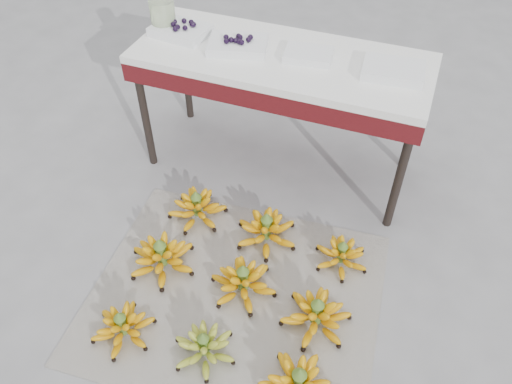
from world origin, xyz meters
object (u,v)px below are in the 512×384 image
(bunch_mid_center, at_px, (243,282))
(tray_far_right, at_px, (393,70))
(bunch_back_right, at_px, (341,255))
(tray_far_left, at_px, (181,30))
(bunch_mid_left, at_px, (162,257))
(glass_jar, at_px, (163,16))
(bunch_back_left, at_px, (197,208))
(bunch_mid_right, at_px, (316,315))
(tray_right, at_px, (308,55))
(newspaper_mat, at_px, (235,296))
(bunch_front_right, at_px, (298,384))
(bunch_front_left, at_px, (123,327))
(vendor_table, at_px, (281,69))
(tray_left, at_px, (238,45))
(bunch_front_center, at_px, (204,347))
(bunch_back_center, at_px, (266,230))

(bunch_mid_center, bearing_deg, tray_far_right, 80.21)
(bunch_back_right, height_order, tray_far_left, tray_far_left)
(bunch_mid_left, bearing_deg, glass_jar, 137.65)
(bunch_back_right, height_order, tray_far_right, tray_far_right)
(bunch_back_left, relative_size, tray_far_right, 1.12)
(bunch_mid_left, bearing_deg, bunch_back_left, 112.33)
(bunch_mid_left, height_order, bunch_mid_right, bunch_mid_left)
(bunch_mid_left, height_order, tray_right, tray_right)
(bunch_mid_right, bearing_deg, newspaper_mat, 158.47)
(bunch_front_right, distance_m, bunch_mid_left, 0.84)
(bunch_front_left, height_order, bunch_front_right, bunch_front_right)
(bunch_mid_center, height_order, tray_right, tray_right)
(bunch_front_left, bearing_deg, bunch_back_left, 70.62)
(bunch_mid_left, relative_size, vendor_table, 0.29)
(bunch_mid_right, relative_size, tray_left, 1.20)
(bunch_mid_center, relative_size, bunch_back_right, 1.12)
(bunch_front_center, bearing_deg, bunch_mid_left, 140.15)
(vendor_table, distance_m, tray_far_left, 0.55)
(bunch_front_right, height_order, bunch_mid_center, bunch_front_right)
(bunch_front_right, bearing_deg, vendor_table, 98.24)
(newspaper_mat, distance_m, bunch_back_right, 0.52)
(bunch_front_right, bearing_deg, tray_right, 92.79)
(vendor_table, height_order, glass_jar, glass_jar)
(tray_left, bearing_deg, bunch_front_left, -91.22)
(newspaper_mat, bearing_deg, bunch_mid_right, -0.92)
(bunch_front_right, xyz_separation_m, bunch_back_left, (-0.75, 0.69, -0.00))
(tray_far_left, bearing_deg, bunch_mid_right, -42.16)
(tray_far_left, bearing_deg, newspaper_mat, -54.59)
(newspaper_mat, relative_size, tray_far_left, 4.21)
(bunch_back_center, bearing_deg, bunch_back_right, -23.74)
(tray_right, xyz_separation_m, glass_jar, (-0.76, 0.00, 0.06))
(bunch_back_center, bearing_deg, bunch_front_center, -114.44)
(bunch_front_left, relative_size, bunch_front_center, 1.25)
(tray_far_right, bearing_deg, bunch_mid_center, -113.49)
(bunch_mid_right, relative_size, tray_far_right, 1.33)
(tray_left, height_order, tray_right, tray_left)
(bunch_back_right, xyz_separation_m, vendor_table, (-0.51, 0.56, 0.55))
(tray_far_left, bearing_deg, tray_far_right, -0.00)
(bunch_mid_center, bearing_deg, bunch_mid_right, 5.99)
(bunch_back_left, height_order, vendor_table, vendor_table)
(bunch_back_right, height_order, tray_right, tray_right)
(bunch_back_left, distance_m, vendor_table, 0.80)
(bunch_mid_left, bearing_deg, bunch_mid_right, 21.75)
(bunch_mid_left, bearing_deg, newspaper_mat, 19.62)
(newspaper_mat, relative_size, vendor_table, 0.88)
(tray_left, xyz_separation_m, tray_far_right, (0.74, 0.04, -0.00))
(bunch_mid_center, distance_m, tray_far_right, 1.15)
(newspaper_mat, height_order, bunch_front_left, bunch_front_left)
(bunch_front_right, xyz_separation_m, tray_far_right, (0.02, 1.23, 0.64))
(bunch_front_right, bearing_deg, bunch_back_center, 104.78)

